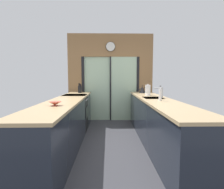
% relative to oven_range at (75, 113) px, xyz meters
% --- Properties ---
extents(ground_plane, '(5.04, 7.60, 0.02)m').
position_rel_oven_range_xyz_m(ground_plane, '(0.91, -0.65, -0.47)').
color(ground_plane, '#38383D').
extents(back_wall_unit, '(2.64, 0.12, 2.70)m').
position_rel_oven_range_xyz_m(back_wall_unit, '(0.91, 1.15, 1.07)').
color(back_wall_unit, olive).
rests_on(back_wall_unit, ground_plane).
extents(left_counter_run, '(0.62, 3.80, 0.92)m').
position_rel_oven_range_xyz_m(left_counter_run, '(-0.00, -1.12, 0.01)').
color(left_counter_run, '#1E232D').
rests_on(left_counter_run, ground_plane).
extents(right_counter_run, '(0.62, 3.80, 0.92)m').
position_rel_oven_range_xyz_m(right_counter_run, '(1.82, -0.95, 0.01)').
color(right_counter_run, '#1E232D').
rests_on(right_counter_run, ground_plane).
extents(sink_faucet, '(0.19, 0.02, 0.22)m').
position_rel_oven_range_xyz_m(sink_faucet, '(1.96, -0.70, 0.62)').
color(sink_faucet, '#B7BABC').
rests_on(sink_faucet, right_counter_run).
extents(oven_range, '(0.60, 0.60, 0.92)m').
position_rel_oven_range_xyz_m(oven_range, '(0.00, 0.00, 0.00)').
color(oven_range, black).
rests_on(oven_range, ground_plane).
extents(mixing_bowl, '(0.19, 0.19, 0.06)m').
position_rel_oven_range_xyz_m(mixing_bowl, '(0.02, -1.77, 0.50)').
color(mixing_bowl, '#BC4C38').
rests_on(mixing_bowl, left_counter_run).
extents(knife_block, '(0.08, 0.14, 0.28)m').
position_rel_oven_range_xyz_m(knife_block, '(0.02, 0.65, 0.57)').
color(knife_block, black).
rests_on(knife_block, left_counter_run).
extents(kettle, '(0.27, 0.18, 0.22)m').
position_rel_oven_range_xyz_m(kettle, '(1.80, 0.52, 0.56)').
color(kettle, black).
rests_on(kettle, right_counter_run).
extents(soap_bottle, '(0.05, 0.05, 0.28)m').
position_rel_oven_range_xyz_m(soap_bottle, '(1.80, -1.22, 0.59)').
color(soap_bottle, silver).
rests_on(soap_bottle, right_counter_run).
extents(paper_towel_roll, '(0.14, 0.14, 0.28)m').
position_rel_oven_range_xyz_m(paper_towel_roll, '(1.80, -0.18, 0.59)').
color(paper_towel_roll, '#B7BABC').
rests_on(paper_towel_roll, right_counter_run).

